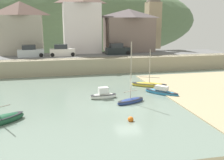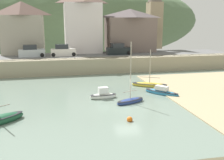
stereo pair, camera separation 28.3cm
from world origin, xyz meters
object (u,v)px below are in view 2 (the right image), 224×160
Objects in this scene: parked_car_by_wall at (63,51)px; waterfront_building_centre at (83,22)px; waterfront_building_right at (130,30)px; sailboat_far_left at (162,92)px; mooring_buoy at (130,119)px; parked_car_near_slipway at (31,52)px; parked_car_end_of_row at (118,50)px; dinghy_open_wooden at (130,100)px; motorboat_with_cabin at (103,95)px; rowboat_small_beached at (149,85)px; waterfront_building_left at (23,27)px; church_with_spire at (155,12)px.

waterfront_building_centre is at bearing 48.75° from parked_car_by_wall.
waterfront_building_right is at bearing 18.68° from parked_car_by_wall.
parked_car_by_wall is at bearing 169.78° from sailboat_far_left.
mooring_buoy is at bearing -88.64° from waterfront_building_centre.
parked_car_end_of_row is (14.55, 0.00, 0.00)m from parked_car_near_slipway.
dinghy_open_wooden is 2.13× the size of motorboat_with_cabin.
parked_car_by_wall is (-5.94, 19.82, 2.94)m from dinghy_open_wooden.
dinghy_open_wooden reaches higher than parked_car_by_wall.
sailboat_far_left is at bearing -73.66° from waterfront_building_centre.
mooring_buoy is (0.97, -6.87, -0.19)m from motorboat_with_cabin.
waterfront_building_right reaches higher than mooring_buoy.
rowboat_small_beached is 12.14m from mooring_buoy.
sailboat_far_left is at bearing -60.23° from parked_car_by_wall.
sailboat_far_left is 7.77× the size of mooring_buoy.
waterfront_building_left is at bearing 176.89° from sailboat_far_left.
church_with_spire reaches higher than parked_car_end_of_row.
dinghy_open_wooden is 12.99× the size of mooring_buoy.
parked_car_by_wall is (-19.20, -8.50, -6.60)m from church_with_spire.
mooring_buoy is at bearing -68.93° from waterfront_building_left.
motorboat_with_cabin is at bearing -129.41° from sailboat_far_left.
sailboat_far_left reaches higher than mooring_buoy.
waterfront_building_left is 26.30m from church_with_spire.
waterfront_building_left reaches higher than parked_car_near_slipway.
parked_car_by_wall is (-3.57, 17.64, 2.87)m from motorboat_with_cabin.
mooring_buoy is (-4.95, -24.51, -3.06)m from parked_car_end_of_row.
parked_car_near_slipway is 1.03× the size of parked_car_by_wall.
parked_car_near_slipway reaches higher than sailboat_far_left.
parked_car_near_slipway is (-11.00, 19.82, 2.94)m from dinghy_open_wooden.
dinghy_open_wooden reaches higher than sailboat_far_left.
motorboat_with_cabin reaches higher than sailboat_far_left.
dinghy_open_wooden is 7.40m from rowboat_small_beached.
waterfront_building_left reaches higher than mooring_buoy.
waterfront_building_right is 1.44× the size of dinghy_open_wooden.
mooring_buoy is at bearing -85.73° from motorboat_with_cabin.
church_with_spire is 32.70m from dinghy_open_wooden.
waterfront_building_left is at bearing 180.00° from waterfront_building_centre.
parked_car_end_of_row is (16.12, -4.50, -3.78)m from waterfront_building_left.
waterfront_building_left is 2.11× the size of parked_car_near_slipway.
sailboat_far_left is 17.75m from parked_car_end_of_row.
waterfront_building_centre reaches higher than motorboat_with_cabin.
mooring_buoy is at bearing -113.95° from church_with_spire.
motorboat_with_cabin is at bearing -65.25° from waterfront_building_left.
parked_car_near_slipway is (-8.91, -4.50, -4.78)m from waterfront_building_centre.
parked_car_by_wall is 25.11m from mooring_buoy.
parked_car_end_of_row is at bearing 121.49° from rowboat_small_beached.
parked_car_by_wall is at bearing 84.47° from dinghy_open_wooden.
rowboat_small_beached is at bearing 140.43° from sailboat_far_left.
waterfront_building_centre reaches higher than sailboat_far_left.
sailboat_far_left is (6.45, -21.99, -7.71)m from waterfront_building_centre.
parked_car_end_of_row is at bearing -5.95° from parked_car_near_slipway.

